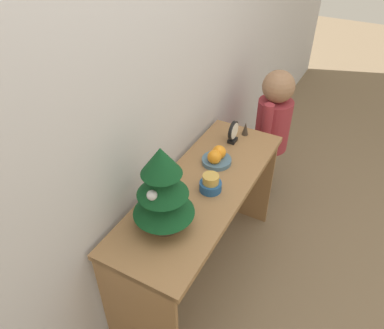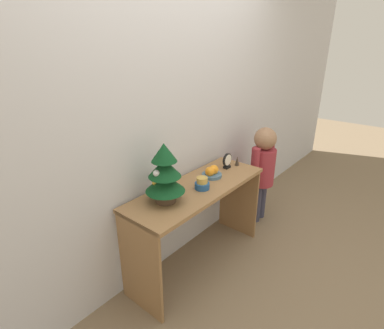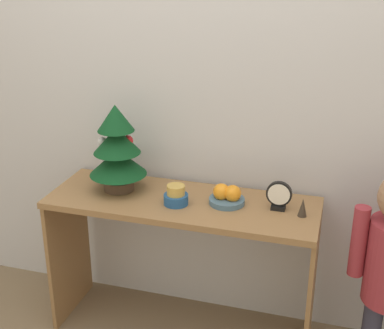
% 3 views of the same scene
% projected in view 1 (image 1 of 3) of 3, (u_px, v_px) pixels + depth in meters
% --- Properties ---
extents(ground_plane, '(12.00, 12.00, 0.00)m').
position_uv_depth(ground_plane, '(233.00, 287.00, 2.27)').
color(ground_plane, '#7A664C').
extents(back_wall, '(7.00, 0.05, 2.50)m').
position_uv_depth(back_wall, '(153.00, 79.00, 1.70)').
color(back_wall, silver).
rests_on(back_wall, ground_plane).
extents(console_table, '(1.26, 0.44, 0.73)m').
position_uv_depth(console_table, '(203.00, 208.00, 2.01)').
color(console_table, olive).
rests_on(console_table, ground_plane).
extents(mini_tree, '(0.27, 0.27, 0.42)m').
position_uv_depth(mini_tree, '(162.00, 190.00, 1.57)').
color(mini_tree, '#4C3828').
rests_on(mini_tree, console_table).
extents(fruit_bowl, '(0.16, 0.16, 0.09)m').
position_uv_depth(fruit_bowl, '(217.00, 157.00, 2.05)').
color(fruit_bowl, '#476B84').
rests_on(fruit_bowl, console_table).
extents(singing_bowl, '(0.11, 0.11, 0.09)m').
position_uv_depth(singing_bowl, '(211.00, 184.00, 1.86)').
color(singing_bowl, '#235189').
rests_on(singing_bowl, console_table).
extents(desk_clock, '(0.12, 0.04, 0.14)m').
position_uv_depth(desk_clock, '(233.00, 132.00, 2.19)').
color(desk_clock, black).
rests_on(desk_clock, console_table).
extents(figurine, '(0.04, 0.04, 0.08)m').
position_uv_depth(figurine, '(245.00, 129.00, 2.27)').
color(figurine, '#382D23').
rests_on(figurine, console_table).
extents(child_figure, '(0.37, 0.24, 1.00)m').
position_uv_depth(child_figure, '(273.00, 122.00, 2.62)').
color(child_figure, '#38384C').
rests_on(child_figure, ground_plane).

